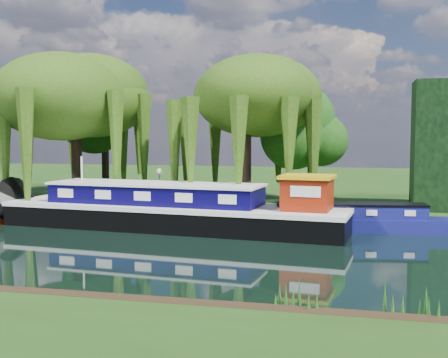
# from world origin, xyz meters

# --- Properties ---
(ground) EXTENTS (120.00, 120.00, 0.00)m
(ground) POSITION_xyz_m (0.00, 0.00, 0.00)
(ground) COLOR black
(far_bank) EXTENTS (120.00, 52.00, 0.45)m
(far_bank) POSITION_xyz_m (0.00, 34.00, 0.23)
(far_bank) COLOR #1C370F
(far_bank) RESTS_ON ground
(dutch_barge) EXTENTS (19.46, 6.13, 4.04)m
(dutch_barge) POSITION_xyz_m (3.01, 6.05, 1.00)
(dutch_barge) COLOR black
(dutch_barge) RESTS_ON ground
(narrowboat) EXTENTS (11.20, 3.43, 1.61)m
(narrowboat) POSITION_xyz_m (12.35, 7.30, 0.57)
(narrowboat) COLOR navy
(narrowboat) RESTS_ON ground
(willow_left) EXTENTS (8.02, 8.02, 9.61)m
(willow_left) POSITION_xyz_m (-5.78, 11.60, 7.43)
(willow_left) COLOR black
(willow_left) RESTS_ON far_bank
(willow_right) EXTENTS (7.26, 7.26, 8.85)m
(willow_right) POSITION_xyz_m (5.87, 11.40, 6.90)
(willow_right) COLOR black
(willow_right) RESTS_ON far_bank
(tree_far_mid) EXTENTS (4.91, 4.91, 8.03)m
(tree_far_mid) POSITION_xyz_m (-6.55, 17.68, 5.99)
(tree_far_mid) COLOR black
(tree_far_mid) RESTS_ON far_bank
(tree_far_right) EXTENTS (4.17, 4.17, 6.82)m
(tree_far_right) POSITION_xyz_m (9.57, 15.90, 5.16)
(tree_far_right) COLOR black
(tree_far_right) RESTS_ON far_bank
(lamppost) EXTENTS (0.36, 0.36, 2.56)m
(lamppost) POSITION_xyz_m (0.50, 10.50, 2.42)
(lamppost) COLOR silver
(lamppost) RESTS_ON far_bank
(mooring_posts) EXTENTS (19.16, 0.16, 1.00)m
(mooring_posts) POSITION_xyz_m (-0.50, 8.40, 0.95)
(mooring_posts) COLOR silver
(mooring_posts) RESTS_ON far_bank
(reeds_near) EXTENTS (33.70, 1.50, 1.10)m
(reeds_near) POSITION_xyz_m (6.87, -7.57, 0.55)
(reeds_near) COLOR #184B14
(reeds_near) RESTS_ON ground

